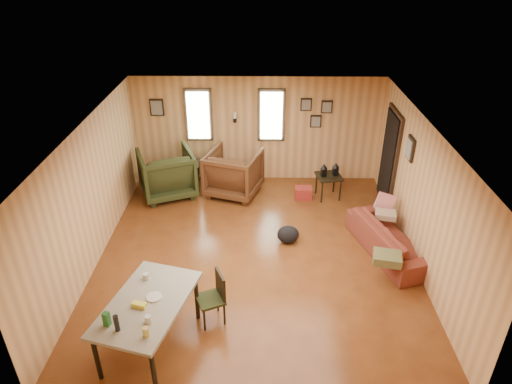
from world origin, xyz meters
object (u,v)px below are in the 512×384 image
(sofa, at_px, (391,234))
(recliner_brown, at_px, (234,171))
(side_table, at_px, (329,174))
(recliner_green, at_px, (167,171))
(dining_table, at_px, (147,307))
(end_table, at_px, (187,170))

(sofa, relative_size, recliner_brown, 1.78)
(side_table, bearing_deg, recliner_brown, 175.80)
(recliner_brown, bearing_deg, recliner_green, 20.81)
(sofa, relative_size, dining_table, 1.12)
(sofa, distance_m, dining_table, 4.41)
(side_table, distance_m, dining_table, 5.14)
(recliner_brown, height_order, side_table, recliner_brown)
(recliner_green, relative_size, side_table, 1.40)
(dining_table, bearing_deg, side_table, 70.54)
(sofa, height_order, recliner_green, recliner_green)
(recliner_brown, height_order, dining_table, recliner_brown)
(sofa, height_order, dining_table, dining_table)
(end_table, bearing_deg, dining_table, -87.78)
(end_table, height_order, dining_table, dining_table)
(recliner_green, bearing_deg, dining_table, 75.46)
(side_table, xyz_separation_m, dining_table, (-2.93, -4.22, 0.17))
(recliner_brown, relative_size, side_table, 1.35)
(recliner_green, bearing_deg, side_table, 156.81)
(end_table, xyz_separation_m, side_table, (3.11, -0.47, 0.16))
(side_table, height_order, dining_table, dining_table)
(sofa, xyz_separation_m, end_table, (-3.96, 2.46, 0.01))
(recliner_green, xyz_separation_m, side_table, (3.48, -0.08, -0.01))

